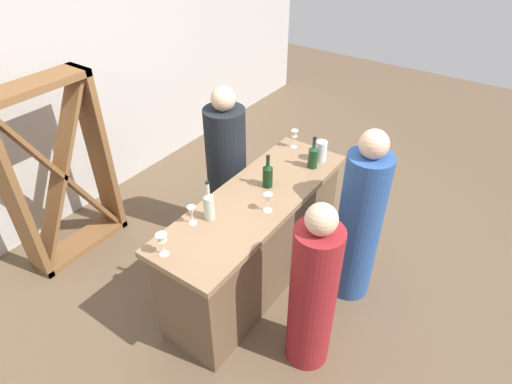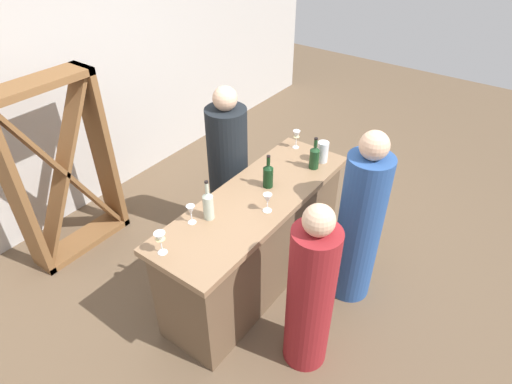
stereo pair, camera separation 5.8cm
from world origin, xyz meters
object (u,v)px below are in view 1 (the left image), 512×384
(wine_glass_near_right, at_px, (294,135))
(person_center_guest, at_px, (313,295))
(water_pitcher, at_px, (321,151))
(wine_glass_far_left, at_px, (192,212))
(wine_rack, at_px, (59,174))
(wine_bottle_second_left_dark_green, at_px, (268,175))
(person_left_guest, at_px, (359,224))
(wine_glass_near_center, at_px, (162,240))
(wine_bottle_center_olive_green, at_px, (313,156))
(person_right_guest, at_px, (227,174))
(wine_glass_near_left, at_px, (268,199))
(wine_bottle_leftmost_clear_pale, at_px, (209,205))

(wine_glass_near_right, relative_size, person_center_guest, 0.12)
(water_pitcher, bearing_deg, wine_glass_far_left, 164.97)
(wine_glass_near_right, bearing_deg, water_pitcher, -101.96)
(wine_rack, distance_m, wine_bottle_second_left_dark_green, 1.82)
(person_left_guest, height_order, person_center_guest, person_left_guest)
(wine_glass_far_left, bearing_deg, wine_bottle_second_left_dark_green, -14.70)
(wine_bottle_second_left_dark_green, height_order, water_pitcher, wine_bottle_second_left_dark_green)
(water_pitcher, bearing_deg, wine_glass_near_right, 78.04)
(person_left_guest, bearing_deg, wine_glass_near_center, 51.06)
(wine_glass_near_center, bearing_deg, wine_bottle_center_olive_green, -10.82)
(wine_glass_near_right, xyz_separation_m, person_right_guest, (-0.46, 0.42, -0.32))
(wine_bottle_center_olive_green, distance_m, person_center_guest, 1.21)
(wine_glass_near_left, height_order, person_left_guest, person_left_guest)
(wine_bottle_second_left_dark_green, height_order, wine_glass_near_center, wine_bottle_second_left_dark_green)
(wine_bottle_leftmost_clear_pale, xyz_separation_m, person_left_guest, (0.80, -0.83, -0.33))
(wine_glass_near_left, xyz_separation_m, wine_glass_far_left, (-0.42, 0.35, 0.00))
(person_center_guest, bearing_deg, water_pitcher, -40.72)
(wine_rack, bearing_deg, wine_glass_far_left, -86.40)
(wine_glass_near_left, height_order, person_center_guest, person_center_guest)
(wine_rack, bearing_deg, wine_glass_near_left, -74.16)
(wine_rack, relative_size, wine_glass_near_right, 9.80)
(wine_rack, distance_m, wine_bottle_center_olive_green, 2.18)
(person_right_guest, bearing_deg, wine_glass_near_center, -89.96)
(wine_rack, xyz_separation_m, wine_glass_far_left, (0.09, -1.46, 0.20))
(wine_rack, relative_size, person_center_guest, 1.18)
(wine_glass_far_left, bearing_deg, water_pitcher, -15.03)
(wine_bottle_center_olive_green, distance_m, wine_glass_near_right, 0.36)
(wine_rack, bearing_deg, wine_glass_near_center, -99.17)
(wine_bottle_center_olive_green, bearing_deg, wine_glass_far_left, 163.52)
(wine_glass_near_left, bearing_deg, wine_glass_near_right, 19.36)
(wine_rack, bearing_deg, person_center_guest, -84.64)
(person_right_guest, bearing_deg, wine_glass_far_left, -86.02)
(wine_bottle_center_olive_green, height_order, person_left_guest, person_left_guest)
(wine_glass_near_left, distance_m, wine_glass_far_left, 0.55)
(wine_glass_near_center, bearing_deg, wine_rack, 80.83)
(wine_bottle_center_olive_green, xyz_separation_m, water_pitcher, (0.13, -0.01, -0.02))
(wine_bottle_second_left_dark_green, height_order, person_center_guest, person_center_guest)
(wine_glass_near_left, distance_m, wine_glass_near_center, 0.82)
(person_left_guest, xyz_separation_m, person_center_guest, (-0.78, -0.02, -0.06))
(wine_glass_near_right, distance_m, person_right_guest, 0.70)
(wine_bottle_leftmost_clear_pale, relative_size, person_center_guest, 0.23)
(person_center_guest, bearing_deg, wine_glass_near_left, -5.13)
(wine_bottle_leftmost_clear_pale, xyz_separation_m, person_right_guest, (0.76, 0.45, -0.32))
(wine_glass_far_left, bearing_deg, wine_glass_near_center, -170.93)
(wine_bottle_center_olive_green, xyz_separation_m, wine_glass_near_right, (0.20, 0.30, 0.01))
(wine_glass_near_center, relative_size, water_pitcher, 0.92)
(wine_rack, distance_m, person_right_guest, 1.44)
(person_left_guest, relative_size, person_center_guest, 1.09)
(person_right_guest, bearing_deg, wine_glass_near_left, -51.14)
(water_pitcher, bearing_deg, person_right_guest, 118.44)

